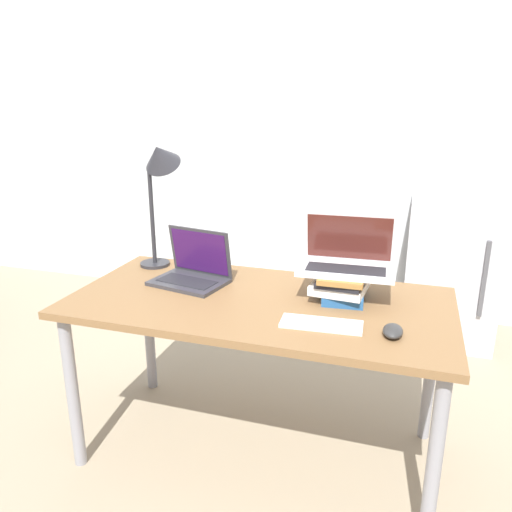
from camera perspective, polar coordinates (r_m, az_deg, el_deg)
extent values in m
plane|color=gray|center=(2.10, -3.08, -27.15)|extent=(14.00, 14.00, 0.00)
cube|color=silver|center=(3.55, 8.99, 15.22)|extent=(8.00, 0.05, 2.70)
cube|color=brown|center=(2.00, 0.33, -5.36)|extent=(1.51, 0.74, 0.03)
cylinder|color=gray|center=(2.22, -20.23, -14.42)|extent=(0.05, 0.05, 0.68)
cylinder|color=gray|center=(1.85, 19.68, -21.53)|extent=(0.05, 0.05, 0.68)
cylinder|color=gray|center=(2.67, -12.14, -8.08)|extent=(0.05, 0.05, 0.68)
cylinder|color=gray|center=(2.37, 19.33, -12.20)|extent=(0.05, 0.05, 0.68)
cube|color=#333338|center=(2.18, -7.68, -2.98)|extent=(0.34, 0.27, 0.02)
cube|color=#232328|center=(2.16, -7.90, -2.86)|extent=(0.27, 0.16, 0.00)
cube|color=#333338|center=(2.21, -6.41, 0.52)|extent=(0.31, 0.10, 0.21)
cube|color=#381451|center=(2.21, -6.48, 0.47)|extent=(0.28, 0.08, 0.19)
cube|color=#235693|center=(2.04, 9.98, -4.21)|extent=(0.18, 0.25, 0.04)
cube|color=white|center=(2.01, 9.56, -3.37)|extent=(0.22, 0.23, 0.04)
cube|color=black|center=(2.00, 9.81, -2.65)|extent=(0.19, 0.24, 0.02)
cube|color=olive|center=(2.00, 10.03, -1.97)|extent=(0.17, 0.28, 0.02)
cube|color=silver|center=(1.99, 10.23, -1.60)|extent=(0.38, 0.23, 0.02)
cube|color=#232328|center=(1.97, 10.21, -1.46)|extent=(0.31, 0.13, 0.00)
cube|color=silver|center=(2.03, 10.60, 2.13)|extent=(0.37, 0.07, 0.21)
cube|color=#4C1E19|center=(2.03, 10.59, 2.07)|extent=(0.34, 0.06, 0.18)
cube|color=silver|center=(1.79, 7.48, -7.73)|extent=(0.29, 0.12, 0.01)
cube|color=silver|center=(1.78, 7.49, -7.52)|extent=(0.27, 0.10, 0.00)
ellipsoid|color=#2D2D2D|center=(1.76, 15.37, -8.27)|extent=(0.07, 0.11, 0.03)
cylinder|color=#28282D|center=(2.45, -11.46, -0.87)|extent=(0.14, 0.14, 0.01)
cylinder|color=#28282D|center=(2.39, -11.80, 4.59)|extent=(0.02, 0.02, 0.46)
cone|color=#28282D|center=(2.27, -10.94, 11.20)|extent=(0.16, 0.19, 0.17)
cube|color=silver|center=(3.36, 21.35, -1.50)|extent=(0.54, 0.49, 0.91)
cube|color=#4C4C51|center=(3.12, 24.63, -2.45)|extent=(0.02, 0.02, 0.45)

